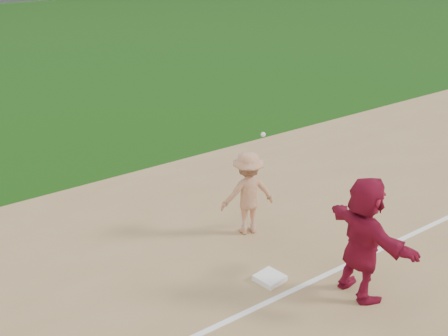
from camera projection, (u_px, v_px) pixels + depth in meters
ground at (274, 264)px, 9.80m from camera, size 160.00×160.00×0.00m
foul_line at (306, 284)px, 9.20m from camera, size 60.00×0.10×0.01m
first_base at (270, 278)px, 9.28m from camera, size 0.47×0.47×0.09m
base_runner at (363, 238)px, 8.58m from camera, size 0.86×1.94×2.02m
first_base_play at (248, 193)px, 10.49m from camera, size 1.18×0.91×2.15m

